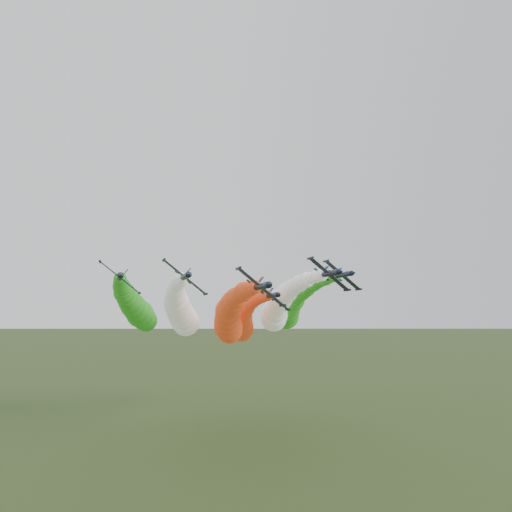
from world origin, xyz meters
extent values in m
cylinder|color=black|center=(5.13, -7.54, 34.67)|extent=(1.39, 8.11, 1.39)
cone|color=black|center=(5.13, -12.32, 34.67)|extent=(1.27, 1.62, 1.27)
cone|color=black|center=(5.13, -3.13, 34.67)|extent=(1.27, 0.81, 1.27)
ellipsoid|color=black|center=(5.35, -9.34, 34.96)|extent=(0.91, 1.69, 0.88)
cube|color=black|center=(5.05, -7.72, 34.57)|extent=(6.85, 1.71, 5.45)
cylinder|color=black|center=(1.66, -7.72, 37.25)|extent=(0.56, 2.34, 0.56)
cylinder|color=black|center=(8.44, -7.72, 31.89)|extent=(0.56, 2.34, 0.56)
cube|color=black|center=(5.77, -4.12, 35.49)|extent=(1.38, 1.35, 1.70)
cube|color=black|center=(5.21, -4.12, 34.78)|extent=(2.74, 0.99, 2.19)
sphere|color=red|center=(5.13, -4.39, 34.67)|extent=(2.10, 2.10, 2.10)
sphere|color=red|center=(5.15, -1.88, 34.61)|extent=(2.48, 2.48, 2.48)
sphere|color=red|center=(5.20, 0.64, 34.48)|extent=(2.69, 2.69, 2.69)
sphere|color=red|center=(5.29, 3.16, 34.30)|extent=(3.36, 3.36, 3.36)
sphere|color=red|center=(5.42, 5.67, 34.09)|extent=(3.05, 3.05, 3.05)
sphere|color=red|center=(5.58, 8.19, 33.84)|extent=(3.13, 3.13, 3.13)
sphere|color=red|center=(5.78, 10.70, 33.55)|extent=(3.87, 3.87, 3.87)
sphere|color=red|center=(6.01, 13.22, 33.24)|extent=(3.60, 3.60, 3.60)
sphere|color=red|center=(6.29, 15.73, 32.90)|extent=(4.41, 4.41, 4.41)
sphere|color=red|center=(6.59, 18.25, 32.53)|extent=(4.63, 4.63, 4.63)
sphere|color=red|center=(6.93, 20.76, 32.14)|extent=(4.71, 4.71, 4.71)
sphere|color=red|center=(7.31, 23.28, 31.72)|extent=(4.31, 4.31, 4.31)
sphere|color=red|center=(7.73, 25.80, 31.28)|extent=(5.68, 5.68, 5.68)
sphere|color=red|center=(8.18, 28.31, 30.81)|extent=(4.68, 4.68, 4.68)
sphere|color=red|center=(8.67, 30.83, 30.33)|extent=(5.03, 5.03, 5.03)
sphere|color=red|center=(9.19, 33.34, 29.82)|extent=(5.80, 5.80, 5.80)
sphere|color=red|center=(9.75, 35.86, 29.29)|extent=(5.50, 5.50, 5.50)
sphere|color=red|center=(10.35, 38.37, 28.75)|extent=(6.47, 6.47, 6.47)
sphere|color=red|center=(10.98, 40.89, 28.18)|extent=(6.44, 6.44, 6.44)
sphere|color=red|center=(11.65, 43.40, 27.59)|extent=(7.11, 7.11, 7.11)
sphere|color=red|center=(12.35, 45.92, 26.98)|extent=(6.48, 6.48, 6.48)
sphere|color=red|center=(13.09, 48.43, 26.36)|extent=(6.74, 6.74, 6.74)
cylinder|color=black|center=(-4.74, 2.17, 36.60)|extent=(1.39, 8.11, 1.39)
cone|color=black|center=(-4.74, -2.60, 36.60)|extent=(1.27, 1.62, 1.27)
cone|color=black|center=(-4.74, 6.59, 36.60)|extent=(1.27, 0.81, 1.27)
ellipsoid|color=black|center=(-4.52, 0.37, 36.88)|extent=(0.91, 1.69, 0.88)
cube|color=black|center=(-4.83, 1.99, 36.49)|extent=(6.85, 1.71, 5.45)
cylinder|color=black|center=(-8.22, 1.99, 39.18)|extent=(0.56, 2.34, 0.56)
cylinder|color=black|center=(-1.44, 1.99, 33.81)|extent=(0.56, 2.34, 0.56)
cube|color=black|center=(-4.10, 5.60, 37.41)|extent=(1.38, 1.35, 1.70)
cube|color=black|center=(-4.66, 5.60, 36.71)|extent=(2.74, 0.99, 2.19)
sphere|color=white|center=(-4.74, 5.33, 36.60)|extent=(1.84, 1.84, 1.84)
sphere|color=white|center=(-4.72, 7.84, 36.54)|extent=(2.55, 2.55, 2.55)
sphere|color=white|center=(-4.67, 10.36, 36.41)|extent=(2.72, 2.72, 2.72)
sphere|color=white|center=(-4.58, 12.87, 36.23)|extent=(2.85, 2.85, 2.85)
sphere|color=white|center=(-4.45, 15.39, 36.01)|extent=(2.82, 2.82, 2.82)
sphere|color=white|center=(-4.29, 17.90, 35.76)|extent=(3.11, 3.11, 3.11)
sphere|color=white|center=(-4.09, 20.42, 35.48)|extent=(3.55, 3.55, 3.55)
sphere|color=white|center=(-3.86, 22.93, 35.17)|extent=(3.63, 3.63, 3.63)
sphere|color=white|center=(-3.59, 25.45, 34.83)|extent=(4.13, 4.13, 4.13)
sphere|color=white|center=(-3.28, 27.97, 34.46)|extent=(4.35, 4.35, 4.35)
sphere|color=white|center=(-2.94, 30.48, 34.06)|extent=(4.48, 4.48, 4.48)
sphere|color=white|center=(-2.56, 33.00, 33.65)|extent=(5.31, 5.31, 5.31)
sphere|color=white|center=(-2.14, 35.51, 33.20)|extent=(5.77, 5.77, 5.77)
sphere|color=white|center=(-1.69, 38.03, 32.74)|extent=(6.00, 6.00, 6.00)
sphere|color=white|center=(-1.21, 40.54, 32.25)|extent=(6.08, 6.08, 6.08)
sphere|color=white|center=(-0.68, 43.06, 31.75)|extent=(6.09, 6.09, 6.09)
sphere|color=white|center=(-0.12, 45.57, 31.22)|extent=(6.45, 6.45, 6.45)
sphere|color=white|center=(0.47, 48.09, 30.67)|extent=(6.50, 6.50, 6.50)
sphere|color=white|center=(1.11, 50.60, 30.10)|extent=(6.86, 6.86, 6.86)
sphere|color=white|center=(1.77, 53.12, 29.52)|extent=(6.48, 6.48, 6.48)
sphere|color=white|center=(2.48, 55.64, 28.91)|extent=(7.36, 7.36, 7.36)
sphere|color=white|center=(3.22, 58.15, 28.29)|extent=(7.42, 7.42, 7.42)
cylinder|color=black|center=(19.85, 0.99, 37.52)|extent=(1.39, 8.11, 1.39)
cone|color=black|center=(19.85, -3.78, 37.52)|extent=(1.27, 1.62, 1.27)
cone|color=black|center=(19.85, 5.40, 37.52)|extent=(1.27, 0.81, 1.27)
ellipsoid|color=black|center=(20.07, -0.81, 37.80)|extent=(0.91, 1.69, 0.88)
cube|color=black|center=(19.76, 0.81, 37.41)|extent=(6.85, 1.71, 5.45)
cylinder|color=black|center=(16.37, 0.81, 40.09)|extent=(0.56, 2.34, 0.56)
cylinder|color=black|center=(23.15, 0.81, 34.73)|extent=(0.56, 2.34, 0.56)
cube|color=black|center=(20.49, 4.41, 38.33)|extent=(1.38, 1.35, 1.70)
cube|color=black|center=(19.93, 4.41, 37.62)|extent=(2.74, 0.99, 2.19)
sphere|color=white|center=(19.85, 4.14, 37.52)|extent=(2.31, 2.31, 2.31)
sphere|color=white|center=(19.87, 6.66, 37.45)|extent=(2.42, 2.42, 2.42)
sphere|color=white|center=(19.92, 9.17, 37.32)|extent=(2.33, 2.33, 2.33)
sphere|color=white|center=(20.01, 11.69, 37.15)|extent=(3.03, 3.03, 3.03)
sphere|color=white|center=(20.14, 14.20, 36.93)|extent=(3.05, 3.05, 3.05)
sphere|color=white|center=(20.30, 16.72, 36.68)|extent=(3.52, 3.52, 3.52)
sphere|color=white|center=(20.50, 19.24, 36.40)|extent=(3.39, 3.39, 3.39)
sphere|color=white|center=(20.73, 21.75, 36.08)|extent=(3.69, 3.69, 3.69)
sphere|color=white|center=(21.00, 24.27, 35.74)|extent=(3.84, 3.84, 3.84)
sphere|color=white|center=(21.31, 26.78, 35.37)|extent=(4.59, 4.59, 4.59)
sphere|color=white|center=(21.65, 29.30, 34.98)|extent=(4.67, 4.67, 4.67)
sphere|color=white|center=(22.03, 31.81, 34.56)|extent=(4.89, 4.89, 4.89)
sphere|color=white|center=(22.45, 34.33, 34.12)|extent=(5.38, 5.38, 5.38)
sphere|color=white|center=(22.90, 36.84, 33.66)|extent=(4.77, 4.77, 4.77)
sphere|color=white|center=(23.39, 39.36, 33.17)|extent=(5.22, 5.22, 5.22)
sphere|color=white|center=(23.91, 41.87, 32.66)|extent=(5.04, 5.04, 5.04)
sphere|color=white|center=(24.47, 44.39, 32.14)|extent=(5.41, 5.41, 5.41)
sphere|color=white|center=(25.06, 46.91, 31.59)|extent=(6.35, 6.35, 6.35)
sphere|color=white|center=(25.70, 49.42, 31.02)|extent=(5.75, 5.75, 5.75)
sphere|color=white|center=(26.36, 51.94, 30.43)|extent=(7.37, 7.37, 7.37)
sphere|color=white|center=(27.07, 54.45, 29.83)|extent=(7.13, 7.13, 7.13)
sphere|color=white|center=(27.81, 56.97, 29.20)|extent=(7.19, 7.19, 7.19)
cylinder|color=black|center=(-14.72, 11.72, 37.00)|extent=(1.39, 8.11, 1.39)
cone|color=black|center=(-14.72, 6.95, 37.00)|extent=(1.27, 1.62, 1.27)
cone|color=black|center=(-14.72, 16.13, 37.00)|extent=(1.27, 0.81, 1.27)
ellipsoid|color=black|center=(-14.49, 9.92, 37.28)|extent=(0.91, 1.69, 0.88)
cube|color=black|center=(-14.80, 11.54, 36.90)|extent=(6.85, 1.71, 5.45)
cylinder|color=black|center=(-18.19, 11.54, 39.58)|extent=(0.56, 2.34, 0.56)
cylinder|color=black|center=(-11.41, 11.54, 34.21)|extent=(0.56, 2.34, 0.56)
cube|color=black|center=(-14.07, 15.14, 37.81)|extent=(1.38, 1.35, 1.70)
cube|color=black|center=(-14.63, 15.14, 37.11)|extent=(2.74, 0.99, 2.19)
sphere|color=#25881A|center=(-14.72, 14.87, 37.00)|extent=(2.22, 2.22, 2.22)
sphere|color=#25881A|center=(-14.70, 17.39, 36.94)|extent=(2.38, 2.38, 2.38)
sphere|color=#25881A|center=(-14.65, 19.90, 36.81)|extent=(2.58, 2.58, 2.58)
sphere|color=#25881A|center=(-14.55, 22.42, 36.63)|extent=(2.85, 2.85, 2.85)
sphere|color=#25881A|center=(-14.43, 24.94, 36.42)|extent=(3.10, 3.10, 3.10)
sphere|color=#25881A|center=(-14.27, 27.45, 36.17)|extent=(3.62, 3.62, 3.62)
sphere|color=#25881A|center=(-14.07, 29.97, 35.88)|extent=(3.08, 3.08, 3.08)
sphere|color=#25881A|center=(-13.83, 32.48, 35.57)|extent=(3.79, 3.79, 3.79)
sphere|color=#25881A|center=(-13.56, 35.00, 35.23)|extent=(4.69, 4.69, 4.69)
sphere|color=#25881A|center=(-13.26, 37.51, 34.86)|extent=(3.98, 3.98, 3.98)
sphere|color=#25881A|center=(-12.91, 40.03, 34.47)|extent=(4.84, 4.84, 4.84)
sphere|color=#25881A|center=(-12.53, 42.54, 34.05)|extent=(4.79, 4.79, 4.79)
sphere|color=#25881A|center=(-12.12, 45.06, 33.61)|extent=(5.47, 5.47, 5.47)
sphere|color=#25881A|center=(-11.67, 47.58, 33.14)|extent=(5.08, 5.08, 5.08)
sphere|color=#25881A|center=(-11.18, 50.09, 32.66)|extent=(6.19, 6.19, 6.19)
sphere|color=#25881A|center=(-10.66, 52.61, 32.15)|extent=(5.42, 5.42, 5.42)
sphere|color=#25881A|center=(-10.10, 55.12, 31.62)|extent=(6.50, 6.50, 6.50)
sphere|color=#25881A|center=(-9.50, 57.64, 31.07)|extent=(6.10, 6.10, 6.10)
sphere|color=#25881A|center=(-8.87, 60.15, 30.51)|extent=(7.27, 7.27, 7.27)
sphere|color=#25881A|center=(-8.20, 62.67, 29.92)|extent=(5.81, 5.81, 5.81)
sphere|color=#25881A|center=(-7.50, 65.18, 29.31)|extent=(6.66, 6.66, 6.66)
sphere|color=#25881A|center=(-6.76, 67.70, 28.69)|extent=(6.23, 6.23, 6.23)
cylinder|color=black|center=(26.74, 10.06, 38.13)|extent=(1.39, 8.11, 1.39)
cone|color=black|center=(26.74, 5.29, 38.13)|extent=(1.27, 1.62, 1.27)
cone|color=black|center=(26.74, 14.48, 38.13)|extent=(1.27, 0.81, 1.27)
ellipsoid|color=black|center=(26.96, 8.26, 38.41)|extent=(0.91, 1.69, 0.88)
cube|color=black|center=(26.66, 9.88, 38.03)|extent=(6.85, 1.71, 5.45)
cylinder|color=black|center=(23.27, 9.88, 40.71)|extent=(0.56, 2.34, 0.56)
cylinder|color=black|center=(30.05, 9.88, 35.34)|extent=(0.56, 2.34, 0.56)
cube|color=black|center=(27.38, 13.49, 38.94)|extent=(1.38, 1.35, 1.70)
cube|color=black|center=(26.83, 13.49, 38.24)|extent=(2.74, 0.99, 2.19)
sphere|color=#25881A|center=(26.74, 13.22, 38.13)|extent=(2.23, 2.23, 2.23)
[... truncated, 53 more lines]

